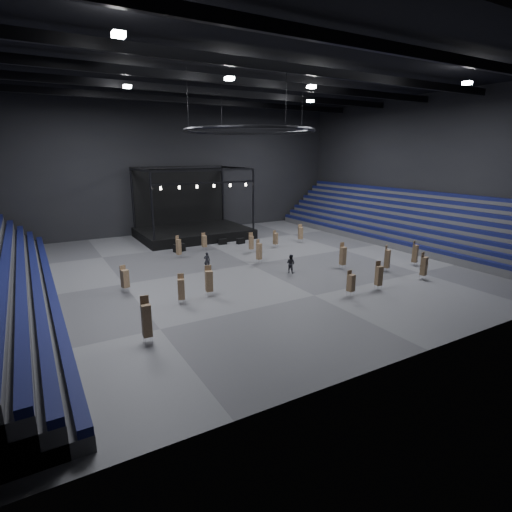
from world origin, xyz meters
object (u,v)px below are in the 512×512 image
chair_stack_1 (387,258)px  chair_stack_6 (300,233)px  chair_stack_13 (251,242)px  chair_stack_3 (181,289)px  crew_member (291,264)px  chair_stack_2 (415,253)px  flight_case_mid (223,242)px  chair_stack_8 (379,275)px  man_center (207,261)px  chair_stack_0 (179,247)px  flight_case_left (179,248)px  chair_stack_15 (343,255)px  stage (191,226)px  chair_stack_4 (209,280)px  chair_stack_7 (424,266)px  chair_stack_10 (351,282)px  chair_stack_5 (125,278)px  flight_case_right (241,241)px  chair_stack_12 (204,241)px  chair_stack_14 (259,251)px  chair_stack_9 (146,320)px  chair_stack_11 (275,238)px

chair_stack_1 → chair_stack_6: 14.56m
chair_stack_1 → chair_stack_13: chair_stack_1 is taller
chair_stack_3 → crew_member: size_ratio=1.33×
chair_stack_2 → flight_case_mid: bearing=103.0°
chair_stack_8 → man_center: 16.11m
chair_stack_0 → chair_stack_13: chair_stack_0 is taller
flight_case_left → chair_stack_15: chair_stack_15 is taller
stage → chair_stack_4: bearing=-107.8°
chair_stack_7 → chair_stack_15: (-3.93, 6.20, 0.06)m
stage → chair_stack_2: (14.00, -24.90, -0.14)m
stage → chair_stack_0: stage is taller
crew_member → chair_stack_10: bearing=159.0°
chair_stack_7 → chair_stack_8: size_ratio=1.02×
chair_stack_2 → chair_stack_5: bearing=145.4°
chair_stack_4 → chair_stack_6: (17.90, 12.40, -0.10)m
chair_stack_1 → chair_stack_10: bearing=-179.2°
flight_case_right → chair_stack_13: size_ratio=0.45×
flight_case_left → flight_case_mid: 5.96m
flight_case_mid → crew_member: crew_member is taller
chair_stack_12 → chair_stack_13: chair_stack_13 is taller
chair_stack_13 → man_center: size_ratio=1.39×
stage → chair_stack_14: bearing=-86.0°
stage → chair_stack_8: stage is taller
chair_stack_4 → chair_stack_14: 10.72m
stage → chair_stack_0: size_ratio=5.77×
flight_case_left → crew_member: crew_member is taller
chair_stack_1 → chair_stack_12: bearing=102.4°
chair_stack_1 → chair_stack_14: bearing=113.0°
flight_case_left → chair_stack_9: bearing=-114.1°
chair_stack_0 → chair_stack_14: bearing=-65.0°
flight_case_right → chair_stack_11: 4.71m
chair_stack_0 → chair_stack_4: 12.88m
chair_stack_8 → chair_stack_15: (1.67, 6.20, 0.09)m
chair_stack_8 → flight_case_right: bearing=103.2°
chair_stack_6 → chair_stack_10: size_ratio=1.09×
chair_stack_10 → chair_stack_2: bearing=7.6°
flight_case_left → crew_member: (6.30, -13.23, 0.44)m
crew_member → chair_stack_7: bearing=-154.3°
chair_stack_7 → chair_stack_15: 7.34m
flight_case_left → crew_member: size_ratio=0.76×
chair_stack_0 → chair_stack_8: (10.76, -18.23, 0.02)m
chair_stack_8 → chair_stack_14: 12.86m
chair_stack_2 → chair_stack_9: chair_stack_9 is taller
chair_stack_1 → chair_stack_14: chair_stack_1 is taller
stage → chair_stack_5: 22.47m
flight_case_mid → chair_stack_2: 22.25m
flight_case_left → chair_stack_9: (-9.32, -20.84, 1.04)m
chair_stack_4 → chair_stack_11: (13.67, 11.66, -0.23)m
chair_stack_11 → chair_stack_12: bearing=142.0°
chair_stack_5 → chair_stack_6: size_ratio=0.99×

